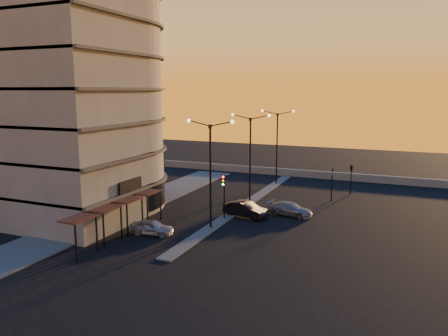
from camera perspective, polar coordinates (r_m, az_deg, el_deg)
ground at (r=38.41m, az=-1.74°, el=-7.91°), size 120.00×120.00×0.00m
sidewalk_west at (r=46.79m, az=-11.42°, el=-4.74°), size 5.00×40.00×0.12m
median at (r=47.29m, az=3.38°, el=-4.39°), size 1.20×36.00×0.12m
parapet at (r=61.68m, az=10.19°, el=-0.70°), size 44.00×0.50×1.00m
building at (r=44.33m, az=-18.70°, el=9.62°), size 14.35×17.08×25.00m
streetlamp_near at (r=37.07m, az=-1.79°, el=0.34°), size 4.32×0.32×9.51m
streetlamp_mid at (r=46.22m, az=3.45°, el=2.26°), size 4.32×0.32×9.51m
streetlamp_far at (r=55.67m, az=6.94°, el=3.53°), size 4.32×0.32×9.51m
traffic_light_main at (r=40.17m, az=-0.04°, el=-2.83°), size 0.28×0.44×4.25m
signal_east_a at (r=48.72m, az=13.91°, el=-1.99°), size 0.13×0.16×3.60m
signal_east_b at (r=52.20m, az=16.31°, el=0.00°), size 0.42×1.99×3.60m
car_hatchback at (r=37.18m, az=-9.41°, el=-7.65°), size 3.87×1.99×1.26m
car_sedan at (r=41.76m, az=2.83°, el=-5.40°), size 4.67×2.59×1.46m
car_wagon at (r=42.64m, az=8.61°, el=-5.32°), size 4.56×2.46×1.26m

